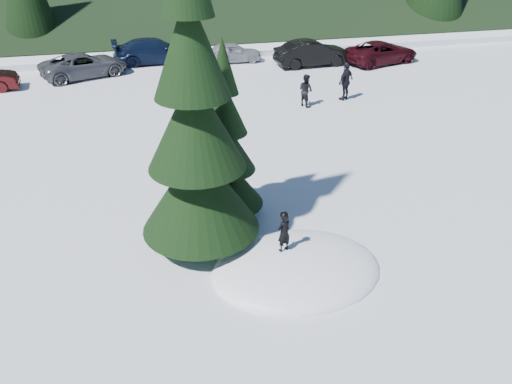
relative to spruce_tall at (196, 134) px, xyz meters
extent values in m
plane|color=white|center=(2.20, -1.80, -3.32)|extent=(200.00, 200.00, 0.00)
ellipsoid|color=white|center=(2.20, -1.80, -3.32)|extent=(4.48, 3.52, 0.96)
cylinder|color=black|center=(0.00, 0.00, -2.62)|extent=(0.38, 0.38, 1.40)
cone|color=black|center=(0.00, 0.00, -1.53)|extent=(3.20, 3.20, 2.46)
cone|color=black|center=(0.00, 0.00, 0.33)|extent=(2.54, 2.54, 2.46)
cone|color=black|center=(0.00, 0.00, 2.19)|extent=(1.88, 1.88, 2.46)
cylinder|color=black|center=(1.00, 1.40, -2.82)|extent=(0.26, 0.26, 1.00)
cone|color=black|center=(1.00, 1.40, -2.16)|extent=(2.20, 2.20, 1.52)
cone|color=black|center=(1.00, 1.40, -1.01)|extent=(1.75, 1.75, 1.52)
cone|color=black|center=(1.00, 1.40, 0.14)|extent=(1.29, 1.29, 1.52)
cone|color=black|center=(1.00, 1.40, 1.29)|extent=(0.84, 0.84, 1.52)
imported|color=black|center=(1.92, -1.49, -2.30)|extent=(0.46, 0.39, 1.08)
imported|color=black|center=(6.61, 10.39, -2.54)|extent=(0.87, 0.94, 1.56)
imported|color=black|center=(8.84, 10.83, -2.38)|extent=(1.17, 0.98, 1.88)
imported|color=#494B50|center=(-4.01, 18.23, -2.65)|extent=(5.31, 3.87, 1.34)
imported|color=black|center=(0.15, 20.41, -2.57)|extent=(5.23, 2.27, 1.50)
imported|color=#919299|center=(4.86, 19.42, -2.71)|extent=(3.62, 1.53, 1.22)
imported|color=black|center=(9.47, 17.41, -2.55)|extent=(4.74, 1.93, 1.53)
imported|color=black|center=(13.84, 16.98, -2.64)|extent=(5.30, 3.48, 1.36)
camera|label=1|loc=(-1.34, -11.64, 4.78)|focal=35.00mm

